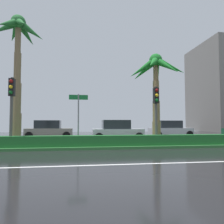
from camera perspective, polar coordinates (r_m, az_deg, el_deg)
ground_plane at (r=14.24m, az=-6.24°, el=-9.15°), size 90.00×42.00×0.10m
near_lane_divider_stripe at (r=7.32m, az=-4.34°, el=-14.49°), size 81.00×0.14×0.01m
median_strip at (r=13.24m, az=-6.09°, el=-9.06°), size 85.50×4.00×0.15m
median_hedge at (r=11.81m, az=-5.83°, el=-7.95°), size 76.50×0.70×0.60m
palm_tree_mid_left at (r=14.96m, az=-24.68°, el=16.24°), size 3.40×3.34×8.21m
palm_tree_centre_left at (r=14.96m, az=12.03°, el=10.07°), size 4.17×3.94×6.20m
traffic_signal_median_left at (r=12.42m, az=-26.10°, el=3.29°), size 0.28×0.43×3.80m
traffic_signal_median_right at (r=12.85m, az=12.12°, el=2.06°), size 0.28×0.43×3.55m
street_name_sign at (r=12.16m, az=-9.31°, el=-0.11°), size 1.10×0.08×3.00m
car_in_traffic_leading at (r=20.59m, az=-17.04°, el=-4.73°), size 4.30×2.02×1.72m
car_in_traffic_second at (r=17.70m, az=1.41°, el=-5.15°), size 4.30×2.02×1.72m
car_in_traffic_third at (r=22.26m, az=15.77°, el=-4.62°), size 4.30×2.02×1.72m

